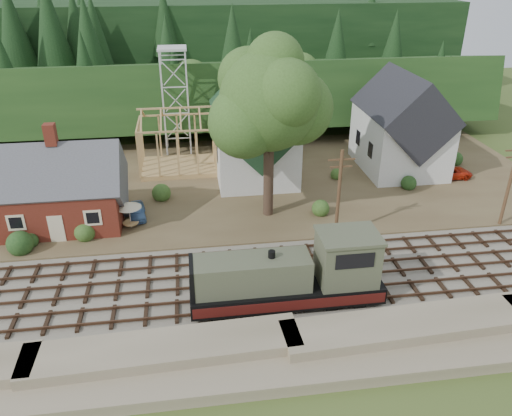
{
  "coord_description": "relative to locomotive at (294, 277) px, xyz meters",
  "views": [
    {
      "loc": [
        -4.81,
        -30.09,
        21.52
      ],
      "look_at": [
        0.32,
        6.0,
        3.0
      ],
      "focal_mm": 35.0,
      "sensor_mm": 36.0,
      "label": 1
    }
  ],
  "objects": [
    {
      "name": "depot",
      "position": [
        -17.63,
        14.0,
        0.98
      ],
      "size": [
        10.8,
        7.41,
        9.0
      ],
      "color": "#5C2215",
      "rests_on": "village_flat"
    },
    {
      "name": "locomotive",
      "position": [
        0.0,
        0.0,
        0.0
      ],
      "size": [
        12.82,
        3.21,
        5.11
      ],
      "color": "black",
      "rests_on": "railroad_bed"
    },
    {
      "name": "ground",
      "position": [
        -1.63,
        3.0,
        -2.24
      ],
      "size": [
        140.0,
        140.0,
        0.0
      ],
      "primitive_type": "plane",
      "color": "#384C1E",
      "rests_on": "ground"
    },
    {
      "name": "timber_frame",
      "position": [
        -7.63,
        25.0,
        1.03
      ],
      "size": [
        8.2,
        6.2,
        6.99
      ],
      "color": "tan",
      "rests_on": "village_flat"
    },
    {
      "name": "car_green",
      "position": [
        -22.01,
        11.24,
        -1.27
      ],
      "size": [
        4.08,
        1.5,
        1.34
      ],
      "primitive_type": "imported",
      "rotation": [
        0.0,
        0.0,
        1.55
      ],
      "color": "#77A975",
      "rests_on": "village_flat"
    },
    {
      "name": "telegraph_pole_near",
      "position": [
        5.37,
        8.2,
        2.01
      ],
      "size": [
        2.2,
        0.28,
        8.0
      ],
      "color": "#4C331E",
      "rests_on": "ground"
    },
    {
      "name": "car_red",
      "position": [
        20.9,
        18.42,
        -1.3
      ],
      "size": [
        4.6,
        2.15,
        1.27
      ],
      "primitive_type": "imported",
      "rotation": [
        0.0,
        0.0,
        1.56
      ],
      "color": "red",
      "rests_on": "village_flat"
    },
    {
      "name": "hillside",
      "position": [
        -1.63,
        45.0,
        -2.24
      ],
      "size": [
        70.0,
        28.96,
        12.74
      ],
      "primitive_type": "cube",
      "rotation": [
        -0.17,
        0.0,
        0.0
      ],
      "color": "#1E3F19",
      "rests_on": "ground"
    },
    {
      "name": "big_tree",
      "position": [
        0.53,
        13.08,
        7.98
      ],
      "size": [
        10.9,
        8.4,
        14.7
      ],
      "color": "#38281E",
      "rests_on": "village_flat"
    },
    {
      "name": "telegraph_pole_far",
      "position": [
        20.37,
        8.2,
        2.01
      ],
      "size": [
        2.2,
        0.28,
        8.0
      ],
      "color": "#4C331E",
      "rests_on": "ground"
    },
    {
      "name": "car_blue",
      "position": [
        -11.44,
        13.97,
        -1.33
      ],
      "size": [
        1.86,
        3.7,
        1.21
      ],
      "primitive_type": "imported",
      "rotation": [
        0.0,
        0.0,
        0.12
      ],
      "color": "#547EB5",
      "rests_on": "village_flat"
    },
    {
      "name": "lattice_tower",
      "position": [
        -7.63,
        31.0,
        7.79
      ],
      "size": [
        3.2,
        3.2,
        12.12
      ],
      "color": "silver",
      "rests_on": "village_flat"
    },
    {
      "name": "ridge",
      "position": [
        -1.63,
        61.0,
        -2.24
      ],
      "size": [
        80.0,
        20.0,
        12.0
      ],
      "primitive_type": "cube",
      "color": "black",
      "rests_on": "ground"
    },
    {
      "name": "church",
      "position": [
        0.37,
        22.68,
        2.94
      ],
      "size": [
        8.4,
        15.17,
        13.0
      ],
      "color": "silver",
      "rests_on": "village_flat"
    },
    {
      "name": "railroad_bed",
      "position": [
        -1.63,
        3.0,
        -2.16
      ],
      "size": [
        64.0,
        11.0,
        0.16
      ],
      "primitive_type": "cube",
      "color": "#726B5B",
      "rests_on": "ground"
    },
    {
      "name": "embankment",
      "position": [
        -1.63,
        -5.5,
        -2.24
      ],
      "size": [
        64.0,
        5.0,
        1.6
      ],
      "primitive_type": "cube",
      "color": "#7F7259",
      "rests_on": "ground"
    },
    {
      "name": "farmhouse",
      "position": [
        16.37,
        22.0,
        2.63
      ],
      "size": [
        8.4,
        10.8,
        10.6
      ],
      "color": "silver",
      "rests_on": "village_flat"
    },
    {
      "name": "village_flat",
      "position": [
        -1.63,
        21.0,
        -2.09
      ],
      "size": [
        64.0,
        26.0,
        0.3
      ],
      "primitive_type": "cube",
      "color": "brown",
      "rests_on": "ground"
    },
    {
      "name": "patio_set",
      "position": [
        -11.89,
        12.18,
        0.11
      ],
      "size": [
        2.16,
        2.16,
        2.41
      ],
      "color": "silver",
      "rests_on": "village_flat"
    }
  ]
}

